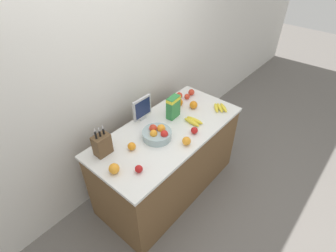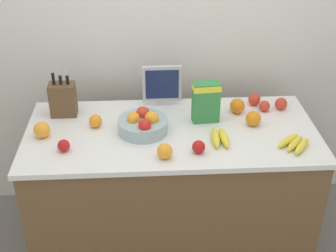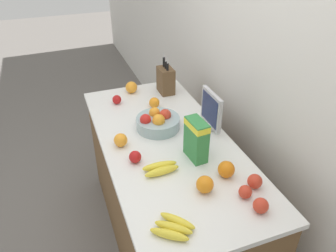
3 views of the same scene
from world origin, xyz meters
The scene contains 19 objects.
ground_plane centered at (0.00, 0.00, 0.00)m, with size 14.00×14.00×0.00m, color slate.
wall_back centered at (0.00, 0.60, 1.30)m, with size 9.00×0.06×2.60m.
counter centered at (0.00, 0.00, 0.44)m, with size 1.64×0.76×0.87m.
knife_block centered at (-0.62, 0.22, 0.97)m, with size 0.15×0.10×0.31m.
small_monitor centered at (-0.04, 0.31, 1.01)m, with size 0.23×0.03×0.26m.
cereal_box centered at (0.20, 0.10, 1.00)m, with size 0.16×0.09×0.24m.
fruit_bowl centered at (-0.16, 0.00, 0.92)m, with size 0.28×0.28×0.13m.
banana_bunch_left centered at (0.25, -0.13, 0.89)m, with size 0.10×0.20×0.04m.
banana_bunch_right centered at (0.64, -0.20, 0.89)m, with size 0.20×0.21×0.04m.
apple_rear centered at (0.53, 0.28, 0.91)m, with size 0.07×0.07×0.07m, color red.
apple_middle centered at (0.68, 0.21, 0.91)m, with size 0.07×0.07×0.07m, color red.
apple_rightmost centered at (0.13, -0.23, 0.90)m, with size 0.07×0.07×0.07m, color red.
apple_front centered at (-0.57, -0.18, 0.90)m, with size 0.07×0.07×0.07m, color red.
apple_by_knife_block centered at (0.57, 0.20, 0.90)m, with size 0.07×0.07×0.07m, color red.
orange_front_right centered at (-0.43, 0.06, 0.91)m, with size 0.07×0.07×0.07m, color orange.
orange_front_left centered at (-0.71, -0.03, 0.91)m, with size 0.09×0.09×0.09m, color orange.
orange_near_bowl centered at (-0.05, -0.27, 0.91)m, with size 0.08×0.08×0.08m, color orange.
orange_mid_left centered at (0.47, 0.03, 0.91)m, with size 0.09×0.09×0.09m, color orange.
orange_mid_right centered at (0.40, 0.18, 0.91)m, with size 0.09×0.09×0.09m, color orange.
Camera 1 is at (-1.53, -1.31, 2.51)m, focal length 28.00 mm.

